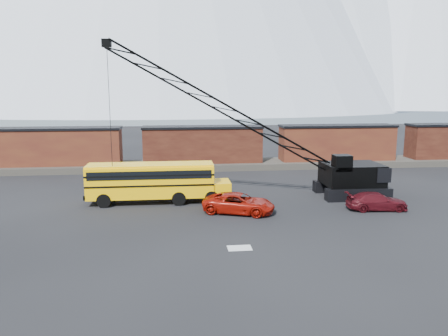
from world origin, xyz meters
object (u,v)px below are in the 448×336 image
object	(u,v)px
crawler_crane	(237,116)
red_pickup	(239,203)
maroon_suv	(377,201)
school_bus	(155,181)

from	to	relation	value
crawler_crane	red_pickup	bearing A→B (deg)	-95.19
maroon_suv	crawler_crane	size ratio (longest dim) A/B	0.20
maroon_suv	crawler_crane	xyz separation A→B (m)	(-10.22, 4.12, 6.32)
school_bus	crawler_crane	size ratio (longest dim) A/B	0.50
school_bus	maroon_suv	xyz separation A→B (m)	(16.84, -4.06, -1.13)
maroon_suv	school_bus	bearing A→B (deg)	81.49
red_pickup	crawler_crane	size ratio (longest dim) A/B	0.23
red_pickup	maroon_suv	world-z (taller)	red_pickup
maroon_suv	crawler_crane	world-z (taller)	crawler_crane
school_bus	crawler_crane	xyz separation A→B (m)	(6.62, 0.06, 5.19)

